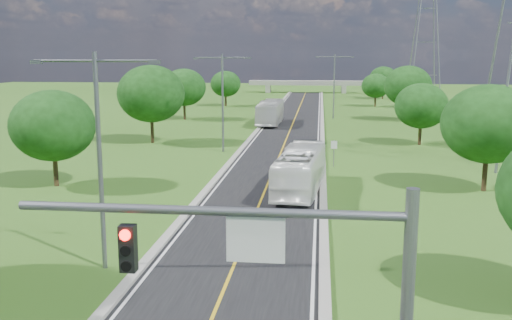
# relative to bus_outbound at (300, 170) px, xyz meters

# --- Properties ---
(ground) EXTENTS (260.00, 260.00, 0.00)m
(ground) POSITION_rel_bus_outbound_xyz_m (-2.58, 31.86, -1.65)
(ground) COLOR #2F5718
(ground) RESTS_ON ground
(road) EXTENTS (8.00, 150.00, 0.06)m
(road) POSITION_rel_bus_outbound_xyz_m (-2.58, 37.86, -1.62)
(road) COLOR black
(road) RESTS_ON ground
(curb_left) EXTENTS (0.50, 150.00, 0.22)m
(curb_left) POSITION_rel_bus_outbound_xyz_m (-6.83, 37.86, -1.54)
(curb_left) COLOR gray
(curb_left) RESTS_ON ground
(curb_right) EXTENTS (0.50, 150.00, 0.22)m
(curb_right) POSITION_rel_bus_outbound_xyz_m (1.67, 37.86, -1.54)
(curb_right) COLOR gray
(curb_right) RESTS_ON ground
(signal_mast) EXTENTS (8.54, 0.33, 7.20)m
(signal_mast) POSITION_rel_bus_outbound_xyz_m (1.11, -29.14, 3.26)
(signal_mast) COLOR slate
(signal_mast) RESTS_ON ground
(speed_limit_sign) EXTENTS (0.55, 0.09, 2.40)m
(speed_limit_sign) POSITION_rel_bus_outbound_xyz_m (2.62, 9.84, -0.05)
(speed_limit_sign) COLOR slate
(speed_limit_sign) RESTS_ON ground
(overpass) EXTENTS (30.00, 3.00, 3.20)m
(overpass) POSITION_rel_bus_outbound_xyz_m (-2.58, 111.86, 0.76)
(overpass) COLOR gray
(overpass) RESTS_ON ground
(streetlight_near_left) EXTENTS (5.90, 0.25, 10.00)m
(streetlight_near_left) POSITION_rel_bus_outbound_xyz_m (-8.58, -16.14, 4.29)
(streetlight_near_left) COLOR slate
(streetlight_near_left) RESTS_ON ground
(streetlight_mid_left) EXTENTS (5.90, 0.25, 10.00)m
(streetlight_mid_left) POSITION_rel_bus_outbound_xyz_m (-8.58, 16.86, 4.29)
(streetlight_mid_left) COLOR slate
(streetlight_mid_left) RESTS_ON ground
(streetlight_far_right) EXTENTS (5.90, 0.25, 10.00)m
(streetlight_far_right) POSITION_rel_bus_outbound_xyz_m (3.42, 49.86, 4.29)
(streetlight_far_right) COLOR slate
(streetlight_far_right) RESTS_ON ground
(power_tower_far) EXTENTS (9.00, 6.40, 28.00)m
(power_tower_far) POSITION_rel_bus_outbound_xyz_m (23.42, 86.86, 12.36)
(power_tower_far) COLOR slate
(power_tower_far) RESTS_ON ground
(tree_lb) EXTENTS (6.30, 6.30, 7.33)m
(tree_lb) POSITION_rel_bus_outbound_xyz_m (-18.58, -0.14, 2.99)
(tree_lb) COLOR black
(tree_lb) RESTS_ON ground
(tree_lc) EXTENTS (7.56, 7.56, 8.79)m
(tree_lc) POSITION_rel_bus_outbound_xyz_m (-17.58, 21.86, 3.93)
(tree_lc) COLOR black
(tree_lc) RESTS_ON ground
(tree_ld) EXTENTS (6.72, 6.72, 7.82)m
(tree_ld) POSITION_rel_bus_outbound_xyz_m (-19.58, 45.86, 3.31)
(tree_ld) COLOR black
(tree_ld) RESTS_ON ground
(tree_le) EXTENTS (5.88, 5.88, 6.84)m
(tree_le) POSITION_rel_bus_outbound_xyz_m (-17.08, 69.86, 2.68)
(tree_le) COLOR black
(tree_le) RESTS_ON ground
(tree_rb) EXTENTS (6.72, 6.72, 7.82)m
(tree_rb) POSITION_rel_bus_outbound_xyz_m (13.42, 1.86, 3.31)
(tree_rb) COLOR black
(tree_rb) RESTS_ON ground
(tree_rc) EXTENTS (5.88, 5.88, 6.84)m
(tree_rc) POSITION_rel_bus_outbound_xyz_m (12.42, 23.86, 2.68)
(tree_rc) COLOR black
(tree_rc) RESTS_ON ground
(tree_rd) EXTENTS (7.14, 7.14, 8.30)m
(tree_rd) POSITION_rel_bus_outbound_xyz_m (14.42, 47.86, 3.62)
(tree_rd) COLOR black
(tree_rd) RESTS_ON ground
(tree_re) EXTENTS (5.46, 5.46, 6.35)m
(tree_re) POSITION_rel_bus_outbound_xyz_m (11.92, 71.86, 2.37)
(tree_re) COLOR black
(tree_re) RESTS_ON ground
(tree_rf) EXTENTS (6.30, 6.30, 7.33)m
(tree_rf) POSITION_rel_bus_outbound_xyz_m (15.42, 91.86, 2.99)
(tree_rf) COLOR black
(tree_rf) RESTS_ON ground
(bus_outbound) EXTENTS (3.67, 11.61, 3.18)m
(bus_outbound) POSITION_rel_bus_outbound_xyz_m (0.00, 0.00, 0.00)
(bus_outbound) COLOR white
(bus_outbound) RESTS_ON road
(bus_inbound) EXTENTS (3.08, 12.31, 3.42)m
(bus_inbound) POSITION_rel_bus_outbound_xyz_m (-5.78, 40.75, 0.12)
(bus_inbound) COLOR silver
(bus_inbound) RESTS_ON road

